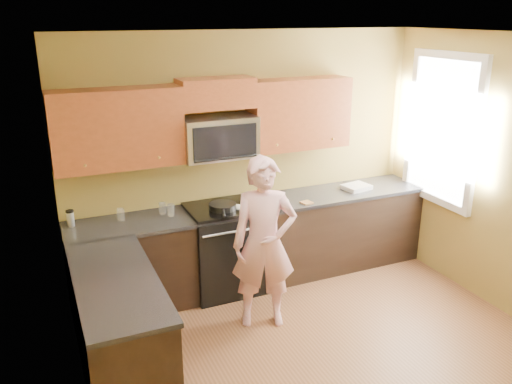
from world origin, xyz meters
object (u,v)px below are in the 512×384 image
woman (264,244)px  travel_mug (71,226)px  microwave (219,157)px  frying_pan (223,209)px  butter_tub (259,210)px  stove (225,248)px

woman → travel_mug: size_ratio=10.28×
microwave → woman: microwave is taller
woman → frying_pan: (-0.15, 0.70, 0.12)m
frying_pan → butter_tub: (0.37, -0.10, -0.03)m
microwave → woman: 1.09m
woman → travel_mug: woman is taller
butter_tub → travel_mug: 1.86m
stove → microwave: microwave is taller
microwave → butter_tub: (0.33, -0.29, -0.53)m
microwave → frying_pan: bearing=-101.0°
butter_tub → travel_mug: size_ratio=0.71×
frying_pan → butter_tub: size_ratio=4.30×
microwave → travel_mug: size_ratio=4.72×
microwave → woman: size_ratio=0.46×
woman → frying_pan: size_ratio=3.37×
stove → travel_mug: 1.57m
stove → woman: woman is taller
microwave → butter_tub: bearing=-40.8°
stove → woman: (0.11, -0.76, 0.35)m
woman → stove: bearing=117.4°
stove → travel_mug: (-1.50, 0.16, 0.45)m
woman → travel_mug: 1.86m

